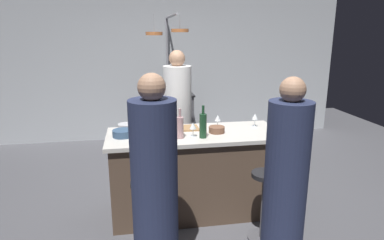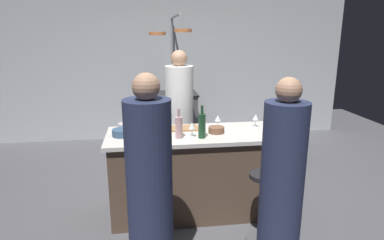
{
  "view_description": "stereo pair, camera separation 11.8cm",
  "coord_description": "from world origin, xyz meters",
  "px_view_note": "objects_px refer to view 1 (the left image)",
  "views": [
    {
      "loc": [
        -0.59,
        -3.27,
        1.91
      ],
      "look_at": [
        0.0,
        0.15,
        1.0
      ],
      "focal_mm": 31.28,
      "sensor_mm": 36.0,
      "label": 1
    },
    {
      "loc": [
        -0.48,
        -3.29,
        1.91
      ],
      "look_at": [
        0.0,
        0.15,
        1.0
      ],
      "focal_mm": 31.28,
      "sensor_mm": 36.0,
      "label": 2
    }
  ],
  "objects_px": {
    "wine_glass_near_right_guest": "(193,126)",
    "stove_range": "(170,118)",
    "wine_glass_near_left_guest": "(255,117)",
    "guest_left": "(155,191)",
    "bar_stool_left": "(147,214)",
    "pepper_mill": "(150,133)",
    "wine_bottle_rose": "(180,127)",
    "bar_stool_right": "(264,203)",
    "mixing_bowl_blue": "(123,133)",
    "cutting_board": "(184,128)",
    "wine_bottle_amber": "(150,123)",
    "guest_right": "(285,185)",
    "wine_bottle_green": "(203,125)",
    "wine_glass_by_chef": "(218,119)",
    "mixing_bowl_wooden": "(217,130)",
    "mixing_bowl_steel": "(126,127)",
    "chef": "(178,121)",
    "potted_plant": "(291,144)"
  },
  "relations": [
    {
      "from": "wine_glass_near_right_guest",
      "to": "stove_range",
      "type": "bearing_deg",
      "value": 89.17
    },
    {
      "from": "wine_glass_near_left_guest",
      "to": "guest_left",
      "type": "bearing_deg",
      "value": -137.0
    },
    {
      "from": "bar_stool_left",
      "to": "wine_glass_near_right_guest",
      "type": "xyz_separation_m",
      "value": [
        0.5,
        0.5,
        0.63
      ]
    },
    {
      "from": "guest_left",
      "to": "wine_glass_near_right_guest",
      "type": "height_order",
      "value": "guest_left"
    },
    {
      "from": "pepper_mill",
      "to": "wine_bottle_rose",
      "type": "bearing_deg",
      "value": 23.34
    },
    {
      "from": "bar_stool_right",
      "to": "mixing_bowl_blue",
      "type": "distance_m",
      "value": 1.52
    },
    {
      "from": "wine_bottle_rose",
      "to": "wine_glass_near_right_guest",
      "type": "relative_size",
      "value": 2.04
    },
    {
      "from": "cutting_board",
      "to": "wine_bottle_amber",
      "type": "height_order",
      "value": "wine_bottle_amber"
    },
    {
      "from": "guest_right",
      "to": "bar_stool_right",
      "type": "bearing_deg",
      "value": 90.14
    },
    {
      "from": "guest_right",
      "to": "cutting_board",
      "type": "distance_m",
      "value": 1.35
    },
    {
      "from": "wine_bottle_green",
      "to": "mixing_bowl_blue",
      "type": "xyz_separation_m",
      "value": [
        -0.78,
        0.17,
        -0.09
      ]
    },
    {
      "from": "wine_glass_near_right_guest",
      "to": "wine_bottle_rose",
      "type": "bearing_deg",
      "value": -168.32
    },
    {
      "from": "bar_stool_left",
      "to": "mixing_bowl_blue",
      "type": "relative_size",
      "value": 3.31
    },
    {
      "from": "wine_glass_by_chef",
      "to": "bar_stool_left",
      "type": "bearing_deg",
      "value": -136.94
    },
    {
      "from": "bar_stool_left",
      "to": "wine_glass_near_right_guest",
      "type": "relative_size",
      "value": 4.66
    },
    {
      "from": "mixing_bowl_wooden",
      "to": "guest_left",
      "type": "bearing_deg",
      "value": -126.94
    },
    {
      "from": "wine_bottle_rose",
      "to": "wine_glass_by_chef",
      "type": "relative_size",
      "value": 2.04
    },
    {
      "from": "wine_bottle_amber",
      "to": "wine_glass_near_left_guest",
      "type": "xyz_separation_m",
      "value": [
        1.16,
        0.08,
        -0.01
      ]
    },
    {
      "from": "guest_left",
      "to": "wine_bottle_rose",
      "type": "bearing_deg",
      "value": 69.56
    },
    {
      "from": "wine_bottle_rose",
      "to": "wine_bottle_amber",
      "type": "bearing_deg",
      "value": 145.32
    },
    {
      "from": "cutting_board",
      "to": "wine_glass_near_left_guest",
      "type": "distance_m",
      "value": 0.8
    },
    {
      "from": "mixing_bowl_wooden",
      "to": "bar_stool_left",
      "type": "bearing_deg",
      "value": -142.19
    },
    {
      "from": "guest_left",
      "to": "wine_bottle_green",
      "type": "relative_size",
      "value": 5.04
    },
    {
      "from": "mixing_bowl_steel",
      "to": "stove_range",
      "type": "bearing_deg",
      "value": 72.53
    },
    {
      "from": "wine_bottle_amber",
      "to": "mixing_bowl_steel",
      "type": "height_order",
      "value": "wine_bottle_amber"
    },
    {
      "from": "wine_glass_near_right_guest",
      "to": "bar_stool_left",
      "type": "bearing_deg",
      "value": -134.87
    },
    {
      "from": "guest_left",
      "to": "cutting_board",
      "type": "bearing_deg",
      "value": 71.14
    },
    {
      "from": "chef",
      "to": "wine_bottle_amber",
      "type": "distance_m",
      "value": 0.97
    },
    {
      "from": "mixing_bowl_wooden",
      "to": "mixing_bowl_blue",
      "type": "height_order",
      "value": "mixing_bowl_blue"
    },
    {
      "from": "wine_bottle_rose",
      "to": "mixing_bowl_wooden",
      "type": "bearing_deg",
      "value": 16.83
    },
    {
      "from": "cutting_board",
      "to": "pepper_mill",
      "type": "xyz_separation_m",
      "value": [
        -0.38,
        -0.44,
        0.1
      ]
    },
    {
      "from": "chef",
      "to": "guest_right",
      "type": "distance_m",
      "value": 2.01
    },
    {
      "from": "guest_right",
      "to": "wine_bottle_rose",
      "type": "xyz_separation_m",
      "value": [
        -0.72,
        0.86,
        0.27
      ]
    },
    {
      "from": "chef",
      "to": "potted_plant",
      "type": "bearing_deg",
      "value": 7.81
    },
    {
      "from": "wine_bottle_green",
      "to": "wine_bottle_rose",
      "type": "bearing_deg",
      "value": 173.57
    },
    {
      "from": "stove_range",
      "to": "mixing_bowl_blue",
      "type": "bearing_deg",
      "value": -106.54
    },
    {
      "from": "mixing_bowl_blue",
      "to": "bar_stool_left",
      "type": "bearing_deg",
      "value": -72.56
    },
    {
      "from": "pepper_mill",
      "to": "wine_glass_near_left_guest",
      "type": "relative_size",
      "value": 1.44
    },
    {
      "from": "guest_left",
      "to": "pepper_mill",
      "type": "distance_m",
      "value": 0.73
    },
    {
      "from": "bar_stool_left",
      "to": "potted_plant",
      "type": "relative_size",
      "value": 1.31
    },
    {
      "from": "wine_bottle_amber",
      "to": "wine_bottle_green",
      "type": "xyz_separation_m",
      "value": [
        0.51,
        -0.22,
        0.01
      ]
    },
    {
      "from": "cutting_board",
      "to": "pepper_mill",
      "type": "relative_size",
      "value": 1.52
    },
    {
      "from": "wine_glass_by_chef",
      "to": "mixing_bowl_steel",
      "type": "xyz_separation_m",
      "value": [
        -0.98,
        0.08,
        -0.07
      ]
    },
    {
      "from": "bar_stool_right",
      "to": "guest_right",
      "type": "xyz_separation_m",
      "value": [
        0.0,
        -0.39,
        0.37
      ]
    },
    {
      "from": "cutting_board",
      "to": "mixing_bowl_steel",
      "type": "bearing_deg",
      "value": 173.87
    },
    {
      "from": "stove_range",
      "to": "mixing_bowl_blue",
      "type": "xyz_separation_m",
      "value": [
        -0.73,
        -2.45,
        0.49
      ]
    },
    {
      "from": "chef",
      "to": "wine_glass_by_chef",
      "type": "xyz_separation_m",
      "value": [
        0.34,
        -0.76,
        0.22
      ]
    },
    {
      "from": "guest_right",
      "to": "cutting_board",
      "type": "bearing_deg",
      "value": 118.57
    },
    {
      "from": "cutting_board",
      "to": "mixing_bowl_wooden",
      "type": "xyz_separation_m",
      "value": [
        0.32,
        -0.19,
        0.02
      ]
    },
    {
      "from": "wine_glass_by_chef",
      "to": "chef",
      "type": "bearing_deg",
      "value": 114.18
    }
  ]
}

